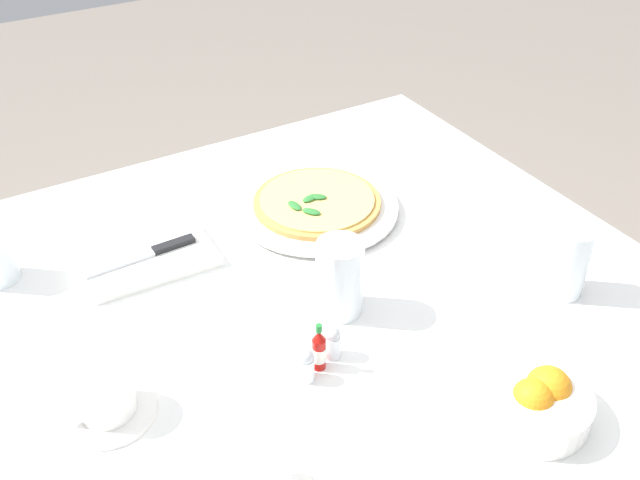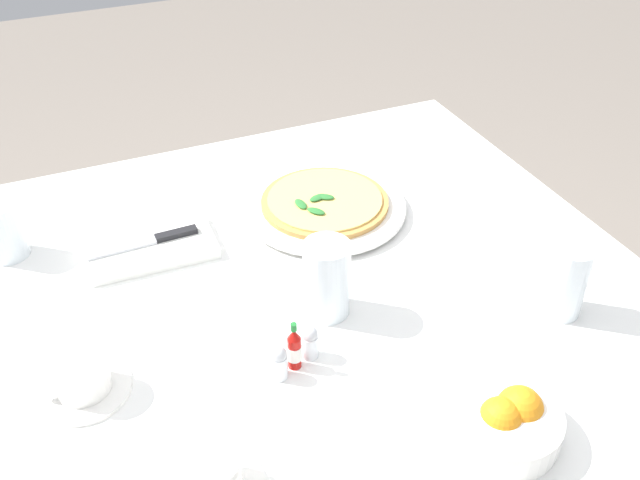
{
  "view_description": "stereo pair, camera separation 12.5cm",
  "coord_description": "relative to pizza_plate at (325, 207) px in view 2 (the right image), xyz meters",
  "views": [
    {
      "loc": [
        0.45,
        0.76,
        1.52
      ],
      "look_at": [
        -0.05,
        -0.11,
        0.78
      ],
      "focal_mm": 39.61,
      "sensor_mm": 36.0,
      "label": 1
    },
    {
      "loc": [
        0.34,
        0.82,
        1.52
      ],
      "look_at": [
        -0.05,
        -0.11,
        0.78
      ],
      "focal_mm": 39.61,
      "sensor_mm": 36.0,
      "label": 2
    }
  ],
  "objects": [
    {
      "name": "hot_sauce_bottle",
      "position": [
        0.2,
        0.35,
        0.02
      ],
      "size": [
        0.02,
        0.02,
        0.08
      ],
      "color": "#B7140F",
      "rests_on": "dining_table"
    },
    {
      "name": "pizza",
      "position": [
        0.0,
        0.0,
        0.01
      ],
      "size": [
        0.24,
        0.24,
        0.02
      ],
      "color": "#C68E47",
      "rests_on": "pizza_plate"
    },
    {
      "name": "water_glass_far_left",
      "position": [
        -0.23,
        0.41,
        0.04
      ],
      "size": [
        0.07,
        0.07,
        0.12
      ],
      "color": "white",
      "rests_on": "dining_table"
    },
    {
      "name": "water_glass_left_edge",
      "position": [
        0.11,
        0.26,
        0.05
      ],
      "size": [
        0.07,
        0.07,
        0.13
      ],
      "color": "white",
      "rests_on": "dining_table"
    },
    {
      "name": "coffee_cup_near_left",
      "position": [
        0.37,
        0.51,
        0.02
      ],
      "size": [
        0.13,
        0.13,
        0.06
      ],
      "color": "white",
      "rests_on": "dining_table"
    },
    {
      "name": "pepper_shaker",
      "position": [
        0.17,
        0.34,
        0.01
      ],
      "size": [
        0.03,
        0.03,
        0.06
      ],
      "color": "white",
      "rests_on": "dining_table"
    },
    {
      "name": "coffee_cup_near_right",
      "position": [
        0.49,
        0.28,
        0.02
      ],
      "size": [
        0.13,
        0.13,
        0.07
      ],
      "color": "white",
      "rests_on": "dining_table"
    },
    {
      "name": "pizza_plate",
      "position": [
        0.0,
        0.0,
        0.0
      ],
      "size": [
        0.31,
        0.31,
        0.02
      ],
      "color": "white",
      "rests_on": "dining_table"
    },
    {
      "name": "water_glass_back_corner",
      "position": [
        0.56,
        -0.1,
        0.04
      ],
      "size": [
        0.07,
        0.07,
        0.1
      ],
      "color": "white",
      "rests_on": "dining_table"
    },
    {
      "name": "dinner_knife",
      "position": [
        0.34,
        -0.01,
        0.01
      ],
      "size": [
        0.2,
        0.02,
        0.01
      ],
      "rotation": [
        0.0,
        0.0,
        0.02
      ],
      "color": "silver",
      "rests_on": "napkin_folded"
    },
    {
      "name": "dining_table",
      "position": [
        0.11,
        0.21,
        -0.14
      ],
      "size": [
        1.12,
        1.12,
        0.76
      ],
      "color": "white",
      "rests_on": "ground_plane"
    },
    {
      "name": "citrus_bowl",
      "position": [
        -0.01,
        0.57,
        0.02
      ],
      "size": [
        0.15,
        0.15,
        0.07
      ],
      "color": "white",
      "rests_on": "dining_table"
    },
    {
      "name": "salt_shaker",
      "position": [
        0.23,
        0.36,
        0.01
      ],
      "size": [
        0.03,
        0.03,
        0.06
      ],
      "color": "white",
      "rests_on": "dining_table"
    },
    {
      "name": "napkin_folded",
      "position": [
        0.33,
        -0.01,
        -0.0
      ],
      "size": [
        0.22,
        0.14,
        0.02
      ],
      "rotation": [
        0.0,
        0.0,
        -0.03
      ],
      "color": "white",
      "rests_on": "dining_table"
    }
  ]
}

